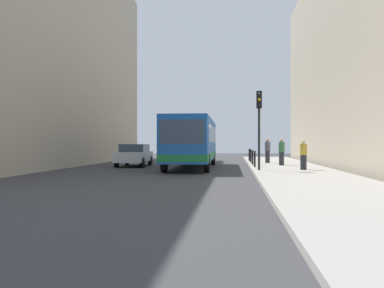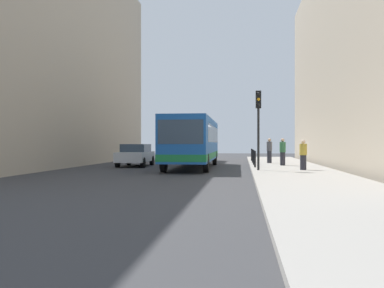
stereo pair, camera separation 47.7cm
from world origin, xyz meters
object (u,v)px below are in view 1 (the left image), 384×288
at_px(bollard_mid, 253,157).
at_px(pedestrian_far_sidewalk, 268,151).
at_px(bollard_far, 251,156).
at_px(bus, 192,140).
at_px(car_beside_bus, 134,155).
at_px(bollard_near, 255,159).
at_px(traffic_light, 259,115).
at_px(bollard_farthest, 249,155).
at_px(pedestrian_near_signal, 303,155).
at_px(pedestrian_mid_sidewalk, 282,152).

bearing_deg(bollard_mid, pedestrian_far_sidewalk, 64.39).
bearing_deg(bollard_far, bus, -131.10).
bearing_deg(car_beside_bus, bollard_near, 157.67).
distance_m(bollard_mid, pedestrian_far_sidewalk, 2.70).
height_order(traffic_light, bollard_far, traffic_light).
distance_m(traffic_light, bollard_near, 3.43).
bearing_deg(bollard_far, bollard_farthest, 90.00).
xyz_separation_m(car_beside_bus, pedestrian_near_signal, (10.26, -4.88, 0.15)).
xyz_separation_m(car_beside_bus, bollard_mid, (7.83, 0.04, -0.16)).
bearing_deg(bollard_mid, pedestrian_mid_sidewalk, -19.76).
bearing_deg(traffic_light, bollard_farthest, 90.51).
relative_size(bus, bollard_far, 11.62).
bearing_deg(bollard_far, pedestrian_near_signal, -72.85).
relative_size(bollard_mid, bollard_farthest, 1.00).
bearing_deg(bollard_farthest, traffic_light, -89.49).
height_order(car_beside_bus, pedestrian_far_sidewalk, pedestrian_far_sidewalk).
height_order(bollard_near, bollard_farthest, same).
xyz_separation_m(bollard_farthest, pedestrian_far_sidewalk, (1.16, -3.48, 0.39)).
relative_size(bus, pedestrian_mid_sidewalk, 6.51).
distance_m(bollard_mid, pedestrian_near_signal, 5.50).
bearing_deg(pedestrian_far_sidewalk, bollard_farthest, -156.74).
distance_m(bus, pedestrian_near_signal, 7.19).
bearing_deg(pedestrian_far_sidewalk, bollard_mid, -20.74).
distance_m(car_beside_bus, pedestrian_near_signal, 11.36).
distance_m(bus, car_beside_bus, 4.37).
relative_size(bollard_far, pedestrian_mid_sidewalk, 0.56).
bearing_deg(bollard_far, car_beside_bus, -159.12).
distance_m(traffic_light, bollard_mid, 5.91).
height_order(pedestrian_near_signal, pedestrian_far_sidewalk, pedestrian_far_sidewalk).
distance_m(car_beside_bus, traffic_light, 9.83).
bearing_deg(pedestrian_near_signal, bollard_far, 174.67).
xyz_separation_m(bollard_farthest, pedestrian_mid_sidewalk, (1.78, -6.53, 0.37)).
bearing_deg(car_beside_bus, pedestrian_mid_sidewalk, 174.43).
bearing_deg(bollard_near, pedestrian_near_signal, -39.20).
distance_m(pedestrian_near_signal, pedestrian_mid_sidewalk, 4.33).
height_order(car_beside_bus, pedestrian_near_signal, pedestrian_near_signal).
height_order(car_beside_bus, pedestrian_mid_sidewalk, pedestrian_mid_sidewalk).
height_order(traffic_light, pedestrian_mid_sidewalk, traffic_light).
relative_size(bollard_near, bollard_mid, 1.00).
height_order(car_beside_bus, bollard_near, car_beside_bus).
bearing_deg(car_beside_bus, pedestrian_near_signal, 152.55).
relative_size(car_beside_bus, pedestrian_near_signal, 2.83).
relative_size(car_beside_bus, pedestrian_far_sidewalk, 2.57).
distance_m(bollard_near, pedestrian_near_signal, 3.15).
bearing_deg(pedestrian_near_signal, bollard_mid, -176.23).
relative_size(bus, traffic_light, 2.69).
relative_size(pedestrian_mid_sidewalk, pedestrian_far_sidewalk, 0.98).
xyz_separation_m(traffic_light, pedestrian_near_signal, (2.33, 0.48, -2.07)).
height_order(bollard_far, pedestrian_near_signal, pedestrian_near_signal).
bearing_deg(traffic_light, car_beside_bus, 145.94).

